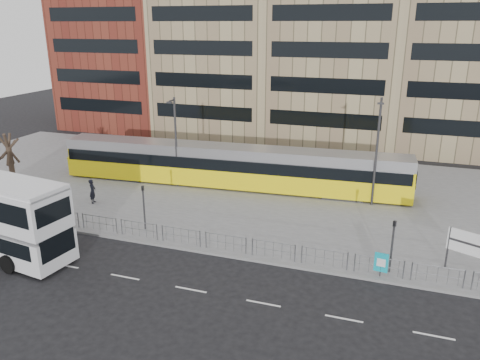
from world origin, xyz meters
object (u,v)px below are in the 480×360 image
(station_sign, at_px, (467,245))
(ad_panel, at_px, (381,263))
(lamp_post_west, at_px, (176,139))
(tram, at_px, (230,166))
(lamp_post_east, at_px, (377,148))
(pedestrian, at_px, (93,191))
(traffic_light_west, at_px, (144,202))
(bare_tree, at_px, (6,131))
(traffic_light_east, at_px, (393,240))

(station_sign, relative_size, ad_panel, 1.78)
(lamp_post_west, bearing_deg, tram, 20.83)
(station_sign, distance_m, lamp_post_east, 10.96)
(pedestrian, height_order, traffic_light_west, traffic_light_west)
(ad_panel, bearing_deg, bare_tree, 177.42)
(bare_tree, bearing_deg, ad_panel, -9.29)
(traffic_light_east, bearing_deg, tram, 164.94)
(tram, bearing_deg, lamp_post_east, -7.46)
(pedestrian, bearing_deg, station_sign, -114.70)
(lamp_post_east, distance_m, bare_tree, 29.23)
(lamp_post_west, bearing_deg, traffic_light_west, -78.18)
(lamp_post_west, height_order, lamp_post_east, lamp_post_east)
(traffic_light_west, height_order, traffic_light_east, same)
(station_sign, height_order, traffic_light_west, traffic_light_west)
(tram, bearing_deg, station_sign, -33.35)
(traffic_light_west, bearing_deg, station_sign, -3.95)
(lamp_post_west, relative_size, lamp_post_east, 0.92)
(traffic_light_east, relative_size, lamp_post_west, 0.41)
(traffic_light_west, bearing_deg, traffic_light_east, -7.83)
(traffic_light_east, height_order, bare_tree, bare_tree)
(pedestrian, bearing_deg, lamp_post_east, -91.51)
(traffic_light_west, xyz_separation_m, bare_tree, (-14.40, 3.53, 3.03))
(tram, distance_m, station_sign, 19.93)
(traffic_light_east, bearing_deg, pedestrian, -165.56)
(ad_panel, relative_size, bare_tree, 0.20)
(pedestrian, height_order, traffic_light_east, traffic_light_east)
(tram, xyz_separation_m, traffic_light_east, (13.48, -10.93, 0.23))
(station_sign, height_order, pedestrian, station_sign)
(ad_panel, relative_size, traffic_light_west, 0.45)
(station_sign, bearing_deg, traffic_light_west, -154.30)
(pedestrian, xyz_separation_m, lamp_post_east, (20.49, 6.50, 3.53))
(ad_panel, bearing_deg, lamp_post_west, 156.54)
(traffic_light_west, distance_m, lamp_post_west, 9.11)
(traffic_light_west, height_order, lamp_post_east, lamp_post_east)
(tram, relative_size, traffic_light_west, 9.57)
(traffic_light_west, bearing_deg, ad_panel, -10.37)
(tram, relative_size, bare_tree, 4.19)
(pedestrian, height_order, lamp_post_east, lamp_post_east)
(lamp_post_east, bearing_deg, traffic_light_east, -80.83)
(station_sign, distance_m, bare_tree, 34.44)
(traffic_light_west, xyz_separation_m, lamp_post_east, (14.20, 9.54, 2.50))
(tram, bearing_deg, pedestrian, -144.27)
(traffic_light_west, distance_m, lamp_post_east, 17.29)
(traffic_light_west, bearing_deg, pedestrian, 148.81)
(traffic_light_west, xyz_separation_m, lamp_post_west, (-1.81, 8.65, 2.19))
(traffic_light_east, relative_size, lamp_post_east, 0.38)
(traffic_light_west, relative_size, lamp_post_east, 0.38)
(traffic_light_west, bearing_deg, tram, 71.57)
(traffic_light_east, xyz_separation_m, lamp_post_west, (-17.67, 9.33, 2.19))
(traffic_light_west, relative_size, traffic_light_east, 1.00)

